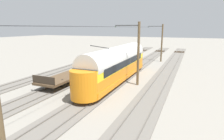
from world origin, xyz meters
TOP-DOWN VIEW (x-y plane):
  - ground_plane at (0.00, 0.00)m, footprint 220.00×220.00m
  - track_streetcar_siding at (-7.69, -0.31)m, footprint 2.80×80.00m
  - track_adjacent_siding at (-2.56, -0.31)m, footprint 2.80×80.00m
  - track_third_siding at (2.56, -0.31)m, footprint 2.80×80.00m
  - track_outer_siding at (7.69, -0.31)m, footprint 2.80×80.00m
  - vintage_streetcar at (-2.56, 1.82)m, footprint 2.65×17.74m
  - flatcar_adjacent at (2.56, 1.75)m, footprint 2.80×14.97m
  - catenary_pole_foreground at (-5.29, -14.58)m, footprint 3.03×0.28m
  - catenary_pole_mid_near at (-5.29, 2.36)m, footprint 3.03×0.28m
  - overhead_wire_run at (-2.63, 1.59)m, footprint 2.82×37.89m
  - track_end_bumper at (7.69, -8.77)m, footprint 1.80×0.60m

SIDE VIEW (x-z plane):
  - ground_plane at x=0.00m, z-range 0.00..0.00m
  - track_streetcar_siding at x=-7.69m, z-range -0.04..0.14m
  - track_adjacent_siding at x=-2.56m, z-range -0.04..0.14m
  - track_third_siding at x=2.56m, z-range -0.04..0.14m
  - track_outer_siding at x=7.69m, z-range -0.04..0.14m
  - track_end_bumper at x=7.69m, z-range 0.00..0.80m
  - flatcar_adjacent at x=2.56m, z-range 0.06..1.66m
  - vintage_streetcar at x=-2.56m, z-range -0.15..4.68m
  - catenary_pole_foreground at x=-5.29m, z-range 0.17..7.34m
  - catenary_pole_mid_near at x=-5.29m, z-range 0.17..7.34m
  - overhead_wire_run at x=-2.63m, z-range 6.54..6.72m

